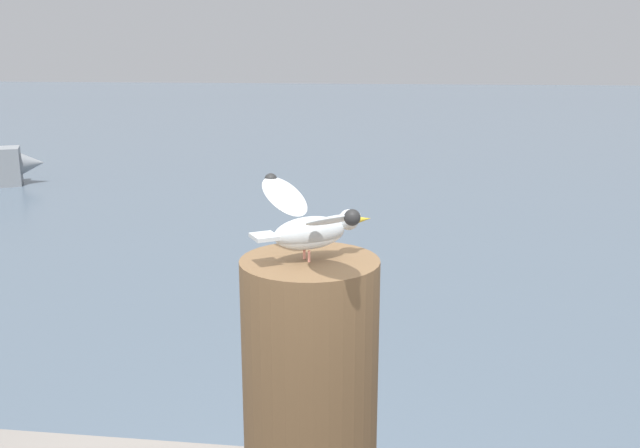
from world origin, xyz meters
The scene contains 2 objects.
mooring_post centered at (0.43, -0.42, 1.97)m, with size 0.43×0.43×0.92m, color #4C3823.
seagull centered at (0.43, -0.42, 2.55)m, with size 0.42×0.58×0.22m.
Camera 1 is at (0.71, -2.43, 3.06)m, focal length 39.23 mm.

